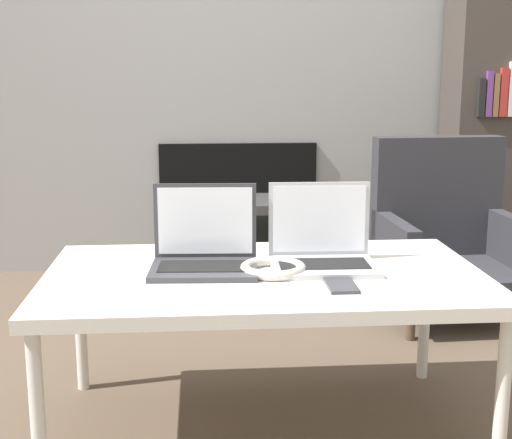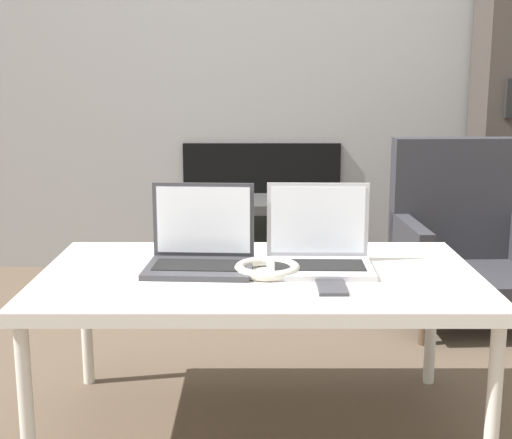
{
  "view_description": "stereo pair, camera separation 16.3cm",
  "coord_description": "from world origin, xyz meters",
  "px_view_note": "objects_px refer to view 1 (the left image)",
  "views": [
    {
      "loc": [
        -0.17,
        -1.68,
        1.01
      ],
      "look_at": [
        0.0,
        0.51,
        0.55
      ],
      "focal_mm": 50.0,
      "sensor_mm": 36.0,
      "label": 1
    },
    {
      "loc": [
        -0.01,
        -1.69,
        1.01
      ],
      "look_at": [
        0.0,
        0.51,
        0.55
      ],
      "focal_mm": 50.0,
      "sensor_mm": 36.0,
      "label": 2
    }
  ],
  "objects_px": {
    "tv": "(241,239)",
    "armchair": "(445,233)",
    "laptop_left": "(204,250)",
    "headphones": "(273,268)",
    "phone": "(340,284)",
    "laptop_right": "(322,248)"
  },
  "relations": [
    {
      "from": "tv",
      "to": "laptop_left",
      "type": "bearing_deg",
      "value": -97.12
    },
    {
      "from": "laptop_right",
      "to": "armchair",
      "type": "xyz_separation_m",
      "value": [
        0.68,
        0.9,
        -0.17
      ]
    },
    {
      "from": "laptop_left",
      "to": "tv",
      "type": "height_order",
      "value": "laptop_left"
    },
    {
      "from": "headphones",
      "to": "tv",
      "type": "bearing_deg",
      "value": 90.07
    },
    {
      "from": "headphones",
      "to": "phone",
      "type": "relative_size",
      "value": 1.22
    },
    {
      "from": "laptop_left",
      "to": "armchair",
      "type": "xyz_separation_m",
      "value": [
        1.01,
        0.9,
        -0.17
      ]
    },
    {
      "from": "laptop_left",
      "to": "tv",
      "type": "relative_size",
      "value": 0.54
    },
    {
      "from": "armchair",
      "to": "laptop_left",
      "type": "bearing_deg",
      "value": -140.85
    },
    {
      "from": "armchair",
      "to": "phone",
      "type": "bearing_deg",
      "value": -123.65
    },
    {
      "from": "phone",
      "to": "armchair",
      "type": "distance_m",
      "value": 1.29
    },
    {
      "from": "phone",
      "to": "armchair",
      "type": "height_order",
      "value": "armchair"
    },
    {
      "from": "headphones",
      "to": "phone",
      "type": "bearing_deg",
      "value": -39.38
    },
    {
      "from": "armchair",
      "to": "headphones",
      "type": "bearing_deg",
      "value": -132.98
    },
    {
      "from": "tv",
      "to": "armchair",
      "type": "height_order",
      "value": "armchair"
    },
    {
      "from": "laptop_left",
      "to": "headphones",
      "type": "bearing_deg",
      "value": -16.41
    },
    {
      "from": "laptop_left",
      "to": "headphones",
      "type": "relative_size",
      "value": 1.68
    },
    {
      "from": "laptop_left",
      "to": "laptop_right",
      "type": "relative_size",
      "value": 1.02
    },
    {
      "from": "headphones",
      "to": "phone",
      "type": "height_order",
      "value": "headphones"
    },
    {
      "from": "laptop_left",
      "to": "headphones",
      "type": "height_order",
      "value": "laptop_left"
    },
    {
      "from": "laptop_left",
      "to": "headphones",
      "type": "xyz_separation_m",
      "value": [
        0.19,
        -0.07,
        -0.04
      ]
    },
    {
      "from": "phone",
      "to": "tv",
      "type": "xyz_separation_m",
      "value": [
        -0.16,
        1.68,
        -0.27
      ]
    },
    {
      "from": "tv",
      "to": "armchair",
      "type": "relative_size",
      "value": 0.76
    }
  ]
}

